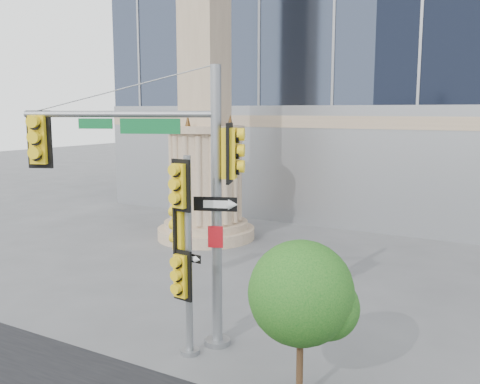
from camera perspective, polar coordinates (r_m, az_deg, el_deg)
The scene contains 5 objects.
ground at distance 14.21m, azimuth -3.81°, elevation -15.28°, with size 120.00×120.00×0.00m, color #545456.
monument at distance 23.80m, azimuth -3.75°, elevation 8.10°, with size 4.40×4.40×16.60m.
main_signal_pole at distance 12.97m, azimuth -7.89°, elevation 1.78°, with size 5.02×2.41×6.82m.
secondary_signal_pole at distance 12.44m, azimuth -6.05°, elevation -5.17°, with size 0.82×0.67×4.77m.
street_tree at distance 10.64m, azimuth 6.75°, elevation -11.12°, with size 2.12×2.07×3.30m.
Camera 1 is at (7.33, -10.71, 5.78)m, focal length 40.00 mm.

